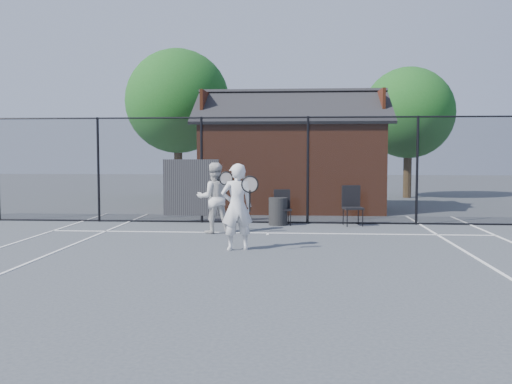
# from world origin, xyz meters

# --- Properties ---
(ground) EXTENTS (80.00, 80.00, 0.00)m
(ground) POSITION_xyz_m (0.00, 0.00, 0.00)
(ground) COLOR #404349
(ground) RESTS_ON ground
(court_lines) EXTENTS (11.02, 18.00, 0.01)m
(court_lines) POSITION_xyz_m (0.00, -1.32, 0.01)
(court_lines) COLOR white
(court_lines) RESTS_ON ground
(fence) EXTENTS (22.04, 3.00, 3.00)m
(fence) POSITION_xyz_m (-0.30, 5.00, 1.45)
(fence) COLOR black
(fence) RESTS_ON ground
(clubhouse) EXTENTS (6.50, 4.36, 4.19)m
(clubhouse) POSITION_xyz_m (0.50, 9.00, 1.61)
(clubhouse) COLOR #5E2B16
(clubhouse) RESTS_ON ground
(tree_left) EXTENTS (4.48, 4.48, 6.44)m
(tree_left) POSITION_xyz_m (-4.50, 13.50, 4.19)
(tree_left) COLOR #2F2312
(tree_left) RESTS_ON ground
(tree_right) EXTENTS (3.97, 3.97, 5.70)m
(tree_right) POSITION_xyz_m (5.50, 14.50, 3.71)
(tree_right) COLOR #2F2312
(tree_right) RESTS_ON ground
(player_front) EXTENTS (0.84, 0.67, 1.77)m
(player_front) POSITION_xyz_m (-0.50, 0.55, 0.89)
(player_front) COLOR white
(player_front) RESTS_ON ground
(player_back) EXTENTS (1.02, 0.88, 1.75)m
(player_back) POSITION_xyz_m (-1.34, 2.96, 0.87)
(player_back) COLOR silver
(player_back) RESTS_ON ground
(chair_left) EXTENTS (0.52, 0.54, 0.95)m
(chair_left) POSITION_xyz_m (0.32, 4.60, 0.48)
(chair_left) COLOR black
(chair_left) RESTS_ON ground
(chair_right) EXTENTS (0.60, 0.62, 1.07)m
(chair_right) POSITION_xyz_m (2.22, 4.60, 0.53)
(chair_right) COLOR black
(chair_right) RESTS_ON ground
(waste_bin) EXTENTS (0.56, 0.56, 0.76)m
(waste_bin) POSITION_xyz_m (0.19, 4.60, 0.38)
(waste_bin) COLOR #242424
(waste_bin) RESTS_ON ground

